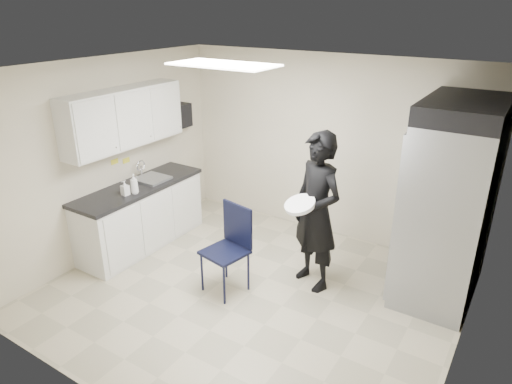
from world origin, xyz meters
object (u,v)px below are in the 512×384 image
Objects in this scene: lower_counter at (141,217)px; folding_chair at (225,252)px; commercial_fridge at (448,210)px; man_tuxedo at (316,212)px.

lower_counter is 1.68m from folding_chair.
man_tuxedo is at bearing -153.18° from commercial_fridge.
man_tuxedo is at bearing 51.87° from folding_chair.
commercial_fridge reaches higher than man_tuxedo.
man_tuxedo is (0.82, 0.70, 0.44)m from folding_chair.
commercial_fridge is 1.47m from man_tuxedo.
man_tuxedo is (2.47, 0.41, 0.53)m from lower_counter.
commercial_fridge reaches higher than lower_counter.
commercial_fridge is (3.78, 1.07, 0.62)m from lower_counter.
folding_chair reaches higher than lower_counter.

